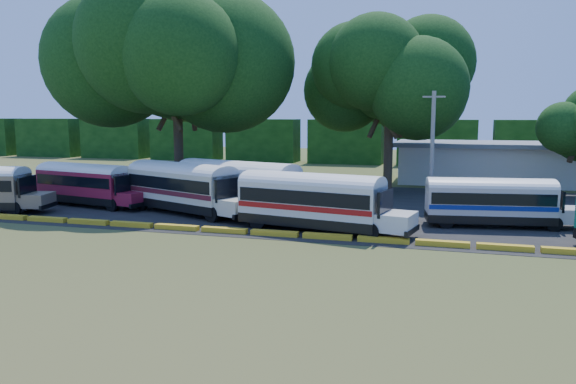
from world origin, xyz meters
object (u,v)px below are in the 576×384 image
(bus_red, at_px, (87,182))
(bus_cream_west, at_px, (184,185))
(bus_white_red, at_px, (314,198))
(tree_west, at_px, (176,53))

(bus_red, relative_size, bus_cream_west, 0.91)
(bus_white_red, bearing_deg, bus_cream_west, 172.94)
(tree_west, bearing_deg, bus_cream_west, -61.24)
(bus_white_red, height_order, tree_west, tree_west)
(bus_red, xyz_separation_m, tree_west, (3.06, 8.70, 10.00))
(bus_cream_west, bearing_deg, tree_west, 141.70)
(bus_cream_west, relative_size, bus_white_red, 1.02)
(bus_cream_west, xyz_separation_m, tree_west, (-5.28, 9.62, 9.84))
(tree_west, bearing_deg, bus_white_red, -40.29)
(bus_red, bearing_deg, tree_west, 83.00)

